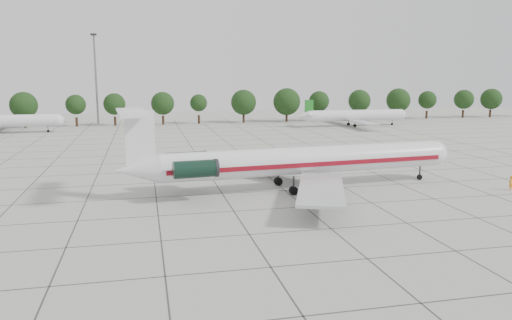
% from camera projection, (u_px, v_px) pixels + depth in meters
% --- Properties ---
extents(ground, '(260.00, 260.00, 0.00)m').
position_uv_depth(ground, '(285.00, 190.00, 63.05)').
color(ground, '#A9A9A1').
rests_on(ground, ground).
extents(apron_joints, '(170.00, 170.00, 0.02)m').
position_uv_depth(apron_joints, '(258.00, 168.00, 77.46)').
color(apron_joints, '#383838').
rests_on(apron_joints, ground).
extents(main_airliner, '(44.72, 35.05, 10.49)m').
position_uv_depth(main_airliner, '(291.00, 161.00, 62.96)').
color(main_airliner, silver).
rests_on(main_airliner, ground).
extents(ground_crew, '(0.80, 0.79, 1.86)m').
position_uv_depth(ground_crew, '(511.00, 183.00, 63.15)').
color(ground_crew, orange).
rests_on(ground_crew, ground).
extents(bg_airliner_d, '(28.24, 27.20, 7.40)m').
position_uv_depth(bg_airliner_d, '(355.00, 116.00, 137.29)').
color(bg_airliner_d, silver).
rests_on(bg_airliner_d, ground).
extents(tree_line, '(249.86, 8.44, 10.22)m').
position_uv_depth(tree_line, '(163.00, 103.00, 141.12)').
color(tree_line, '#332114').
rests_on(tree_line, ground).
extents(floodlight_mast, '(1.60, 1.60, 25.45)m').
position_uv_depth(floodlight_mast, '(96.00, 74.00, 142.42)').
color(floodlight_mast, slate).
rests_on(floodlight_mast, ground).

